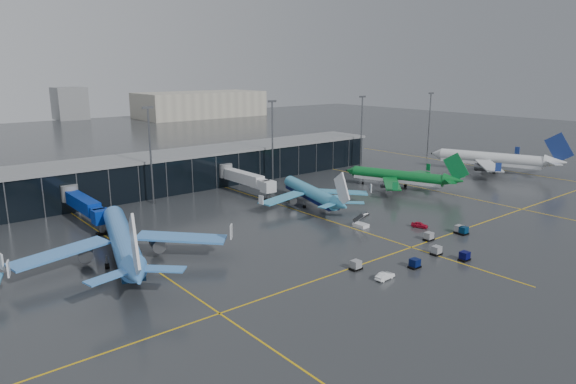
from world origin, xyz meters
TOP-DOWN VIEW (x-y plane):
  - ground at (0.00, 0.00)m, footprint 600.00×600.00m
  - terminal_pier at (0.00, 62.00)m, footprint 142.00×17.00m
  - jet_bridges at (-35.00, 42.99)m, footprint 94.00×27.50m
  - flood_masts at (5.00, 50.00)m, footprint 203.00×0.50m
  - distant_hangars at (49.94, 270.08)m, footprint 260.00×71.00m
  - taxi_lines at (10.00, 10.61)m, footprint 220.00×120.00m
  - airliner_arkefly at (-37.78, 13.80)m, footprint 50.83×54.63m
  - airliner_klm_near at (15.71, 21.88)m, footprint 41.22×44.26m
  - airliner_aer_lingus at (49.06, 20.40)m, footprint 43.40×46.13m
  - airliner_ba at (94.10, 16.43)m, footprint 53.02×56.47m
  - baggage_carts at (11.96, -18.84)m, footprint 34.95×12.72m
  - mobile_airstair at (12.16, 0.72)m, footprint 2.32×3.28m
  - service_van_red at (22.10, -7.94)m, footprint 2.74×4.02m
  - service_van_white at (-6.58, -22.17)m, footprint 4.03×1.63m

SIDE VIEW (x-z plane):
  - ground at x=0.00m, z-range 0.00..0.00m
  - taxi_lines at x=10.00m, z-range 0.00..0.02m
  - service_van_red at x=22.10m, z-range 0.00..1.27m
  - service_van_white at x=-6.58m, z-range 0.00..1.30m
  - baggage_carts at x=11.96m, z-range -0.09..1.61m
  - mobile_airstair at x=12.16m, z-range -0.95..2.49m
  - jet_bridges at x=-35.00m, z-range 0.95..8.15m
  - terminal_pier at x=0.00m, z-range 0.07..10.77m
  - airliner_klm_near at x=15.71m, z-range 0.00..11.28m
  - airliner_aer_lingus at x=49.06m, z-range 0.00..11.45m
  - airliner_arkefly at x=-37.78m, z-range 0.00..13.96m
  - airliner_ba at x=94.10m, z-range 0.00..14.08m
  - distant_hangars at x=49.94m, z-range -2.21..19.79m
  - flood_masts at x=5.00m, z-range 1.06..26.56m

